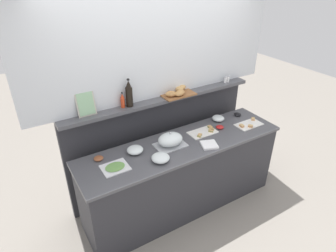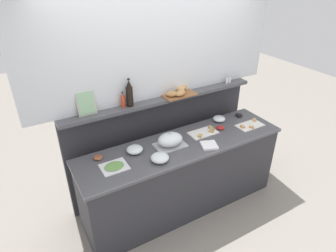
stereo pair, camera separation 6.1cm
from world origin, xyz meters
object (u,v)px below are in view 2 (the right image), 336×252
(glass_bowl_medium, at_px, (219,119))
(napkin_stack, at_px, (209,145))
(condiment_bowl_red, at_px, (221,128))
(salt_shaker, at_px, (227,80))
(glass_bowl_small, at_px, (135,150))
(hot_sauce_bottle, at_px, (123,100))
(sandwich_platter_rear, at_px, (205,132))
(serving_cloche, at_px, (170,140))
(framed_picture, at_px, (86,103))
(bread_basket, at_px, (178,92))
(wine_bottle_dark, at_px, (129,94))
(pepper_shaker, at_px, (230,79))
(condiment_bowl_cream, at_px, (98,157))
(sandwich_platter_front, at_px, (250,125))
(cold_cuts_platter, at_px, (114,167))
(glass_bowl_large, at_px, (160,158))
(condiment_bowl_teal, at_px, (239,115))

(glass_bowl_medium, bearing_deg, napkin_stack, -138.54)
(condiment_bowl_red, relative_size, salt_shaker, 1.09)
(napkin_stack, bearing_deg, glass_bowl_small, 157.98)
(glass_bowl_small, xyz_separation_m, hot_sauce_bottle, (0.04, 0.33, 0.44))
(glass_bowl_small, height_order, hot_sauce_bottle, hot_sauce_bottle)
(sandwich_platter_rear, bearing_deg, serving_cloche, -176.57)
(napkin_stack, distance_m, framed_picture, 1.38)
(bread_basket, bearing_deg, wine_bottle_dark, 179.34)
(hot_sauce_bottle, bearing_deg, bread_basket, -1.66)
(glass_bowl_medium, bearing_deg, bread_basket, 157.48)
(sandwich_platter_rear, relative_size, pepper_shaker, 3.92)
(condiment_bowl_red, distance_m, condiment_bowl_cream, 1.49)
(salt_shaker, xyz_separation_m, pepper_shaker, (0.04, 0.00, 0.00))
(serving_cloche, distance_m, salt_shaker, 1.21)
(sandwich_platter_front, xyz_separation_m, bread_basket, (-0.75, 0.50, 0.42))
(sandwich_platter_rear, relative_size, bread_basket, 0.85)
(condiment_bowl_cream, xyz_separation_m, wine_bottle_dark, (0.49, 0.24, 0.52))
(cold_cuts_platter, bearing_deg, glass_bowl_medium, 9.14)
(glass_bowl_large, relative_size, glass_bowl_small, 1.08)
(condiment_bowl_teal, bearing_deg, cold_cuts_platter, -173.25)
(glass_bowl_medium, relative_size, framed_picture, 0.62)
(cold_cuts_platter, distance_m, glass_bowl_medium, 1.52)
(sandwich_platter_front, height_order, bread_basket, bread_basket)
(sandwich_platter_front, distance_m, bread_basket, 0.99)
(glass_bowl_large, height_order, glass_bowl_small, glass_bowl_large)
(wine_bottle_dark, bearing_deg, glass_bowl_large, -85.43)
(hot_sauce_bottle, relative_size, wine_bottle_dark, 0.56)
(cold_cuts_platter, xyz_separation_m, condiment_bowl_cream, (-0.09, 0.22, 0.01))
(condiment_bowl_red, relative_size, napkin_stack, 0.56)
(sandwich_platter_rear, relative_size, glass_bowl_medium, 2.15)
(sandwich_platter_rear, distance_m, framed_picture, 1.39)
(condiment_bowl_red, bearing_deg, bread_basket, 136.07)
(sandwich_platter_front, xyz_separation_m, pepper_shaker, (0.05, 0.50, 0.43))
(glass_bowl_medium, height_order, condiment_bowl_teal, glass_bowl_medium)
(condiment_bowl_teal, xyz_separation_m, salt_shaker, (-0.05, 0.24, 0.42))
(sandwich_platter_rear, bearing_deg, bread_basket, 114.19)
(hot_sauce_bottle, bearing_deg, sandwich_platter_rear, -24.06)
(sandwich_platter_rear, height_order, salt_shaker, salt_shaker)
(glass_bowl_small, relative_size, framed_picture, 0.68)
(glass_bowl_medium, xyz_separation_m, salt_shaker, (0.26, 0.21, 0.41))
(condiment_bowl_teal, xyz_separation_m, hot_sauce_bottle, (-1.49, 0.25, 0.45))
(framed_picture, bearing_deg, bread_basket, -2.26)
(sandwich_platter_front, bearing_deg, pepper_shaker, 84.55)
(hot_sauce_bottle, height_order, salt_shaker, hot_sauce_bottle)
(sandwich_platter_rear, distance_m, salt_shaker, 0.81)
(glass_bowl_medium, xyz_separation_m, framed_picture, (-1.57, 0.25, 0.49))
(condiment_bowl_red, relative_size, bread_basket, 0.24)
(napkin_stack, bearing_deg, bread_basket, 93.37)
(condiment_bowl_cream, bearing_deg, salt_shaker, 7.18)
(serving_cloche, xyz_separation_m, hot_sauce_bottle, (-0.35, 0.41, 0.39))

